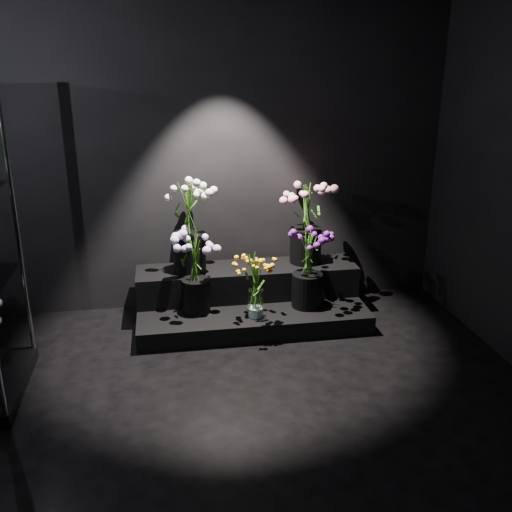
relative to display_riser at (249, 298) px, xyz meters
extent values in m
plane|color=black|center=(-0.23, -1.62, -0.17)|extent=(4.00, 4.00, 0.00)
plane|color=black|center=(-0.23, 0.38, 1.23)|extent=(4.00, 0.00, 4.00)
plane|color=black|center=(-0.23, -3.62, 1.23)|extent=(4.00, 0.00, 4.00)
cube|color=black|center=(0.00, -0.10, -0.10)|extent=(1.89, 0.84, 0.16)
cube|color=black|center=(0.00, 0.11, 0.11)|extent=(1.89, 0.42, 0.26)
cylinder|color=white|center=(0.00, -0.33, 0.10)|extent=(0.13, 0.13, 0.23)
cylinder|color=black|center=(-0.46, -0.16, 0.13)|extent=(0.23, 0.23, 0.29)
cylinder|color=black|center=(0.45, -0.20, 0.13)|extent=(0.25, 0.25, 0.29)
cylinder|color=black|center=(-0.49, 0.09, 0.41)|extent=(0.27, 0.27, 0.34)
cylinder|color=black|center=(0.52, 0.15, 0.40)|extent=(0.27, 0.27, 0.31)
camera|label=1|loc=(-0.68, -4.44, 1.96)|focal=40.00mm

